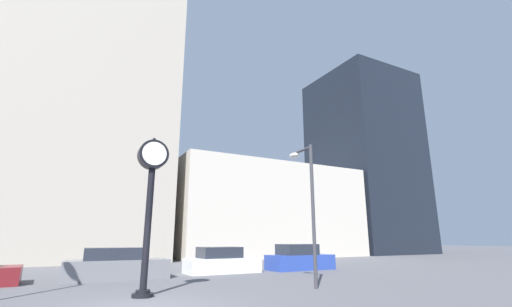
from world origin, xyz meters
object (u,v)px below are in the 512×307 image
at_px(street_lamp_right, 306,189).
at_px(car_grey, 116,266).
at_px(street_clock, 151,186).
at_px(car_blue, 299,259).
at_px(car_white, 222,262).

bearing_deg(street_lamp_right, car_grey, 133.94).
distance_m(street_clock, car_blue, 12.23).
bearing_deg(street_lamp_right, street_clock, 173.53).
bearing_deg(car_blue, car_white, 174.33).
bearing_deg(car_white, car_grey, -176.53).
bearing_deg(car_blue, street_lamp_right, -124.13).
bearing_deg(car_grey, street_clock, -86.49).
height_order(street_clock, street_lamp_right, street_lamp_right).
height_order(car_grey, car_blue, car_blue).
bearing_deg(street_clock, car_grey, 91.74).
xyz_separation_m(car_blue, street_lamp_right, (-4.19, -6.59, 3.16)).
bearing_deg(car_grey, car_blue, 2.12).
relative_size(street_clock, car_white, 1.31).
height_order(street_clock, car_grey, street_clock).
bearing_deg(street_clock, car_blue, 29.77).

